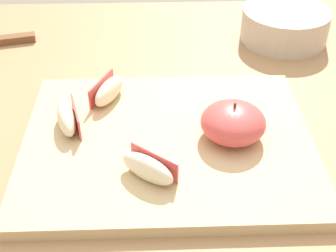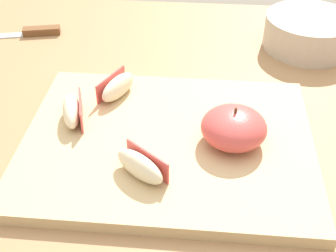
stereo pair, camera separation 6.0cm
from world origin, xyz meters
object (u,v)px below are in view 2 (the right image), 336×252
object	(u,v)px
cutting_board	(168,143)
apple_wedge_front	(140,166)
ceramic_fruit_bowl	(309,31)
apple_wedge_back	(117,87)
apple_wedge_middle	(72,111)
apple_half_skin_up	(234,127)
paring_knife	(34,32)

from	to	relation	value
cutting_board	apple_wedge_front	bearing A→B (deg)	-109.17
cutting_board	ceramic_fruit_bowl	bearing A→B (deg)	53.54
apple_wedge_front	ceramic_fruit_bowl	xyz separation A→B (m)	(0.25, 0.38, -0.00)
cutting_board	ceramic_fruit_bowl	size ratio (longest dim) A/B	2.41
apple_wedge_back	ceramic_fruit_bowl	size ratio (longest dim) A/B	0.48
apple_wedge_front	apple_wedge_middle	xyz separation A→B (m)	(-0.11, 0.10, 0.00)
cutting_board	ceramic_fruit_bowl	xyz separation A→B (m)	(0.23, 0.31, 0.02)
apple_wedge_front	ceramic_fruit_bowl	size ratio (longest dim) A/B	0.45
apple_half_skin_up	paring_knife	bearing A→B (deg)	140.20
cutting_board	apple_half_skin_up	size ratio (longest dim) A/B	4.50
cutting_board	apple_half_skin_up	world-z (taller)	apple_half_skin_up
paring_knife	apple_wedge_front	bearing A→B (deg)	-55.90
cutting_board	apple_wedge_middle	distance (m)	0.14
apple_half_skin_up	cutting_board	bearing A→B (deg)	-179.89
apple_half_skin_up	apple_wedge_middle	world-z (taller)	apple_half_skin_up
paring_knife	ceramic_fruit_bowl	bearing A→B (deg)	-0.29
cutting_board	ceramic_fruit_bowl	distance (m)	0.38
apple_wedge_back	paring_knife	world-z (taller)	apple_wedge_back
apple_wedge_back	apple_wedge_front	size ratio (longest dim) A/B	1.05
cutting_board	apple_half_skin_up	bearing A→B (deg)	0.11
paring_knife	ceramic_fruit_bowl	xyz separation A→B (m)	(0.52, -0.00, 0.03)
ceramic_fruit_bowl	cutting_board	bearing A→B (deg)	-126.46
apple_half_skin_up	paring_knife	xyz separation A→B (m)	(-0.37, 0.31, -0.03)
apple_wedge_front	ceramic_fruit_bowl	world-z (taller)	ceramic_fruit_bowl
cutting_board	apple_wedge_back	world-z (taller)	apple_wedge_back
cutting_board	ceramic_fruit_bowl	world-z (taller)	ceramic_fruit_bowl
apple_half_skin_up	apple_wedge_front	world-z (taller)	apple_half_skin_up
apple_wedge_back	apple_half_skin_up	bearing A→B (deg)	-28.57
cutting_board	apple_wedge_back	bearing A→B (deg)	132.29
apple_wedge_front	apple_wedge_middle	bearing A→B (deg)	136.88
apple_wedge_back	paring_knife	xyz separation A→B (m)	(-0.20, 0.22, -0.03)
apple_wedge_middle	cutting_board	bearing A→B (deg)	-11.42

